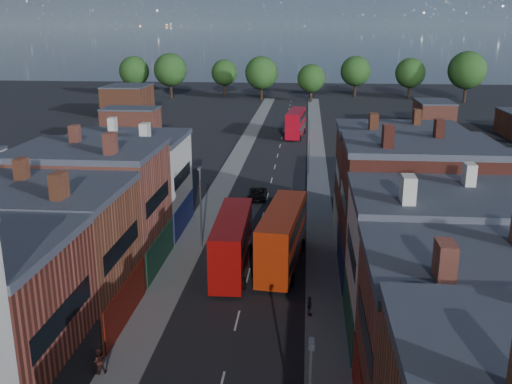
% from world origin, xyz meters
% --- Properties ---
extents(pavement_west, '(3.00, 200.00, 0.12)m').
position_xyz_m(pavement_west, '(-6.50, 50.00, 0.06)').
color(pavement_west, gray).
rests_on(pavement_west, ground).
extents(pavement_east, '(3.00, 200.00, 0.12)m').
position_xyz_m(pavement_east, '(6.50, 50.00, 0.06)').
color(pavement_east, gray).
rests_on(pavement_east, ground).
extents(lamp_post_2, '(0.25, 0.70, 8.12)m').
position_xyz_m(lamp_post_2, '(-5.20, 30.00, 4.70)').
color(lamp_post_2, slate).
rests_on(lamp_post_2, ground).
extents(lamp_post_3, '(0.25, 0.70, 8.12)m').
position_xyz_m(lamp_post_3, '(5.20, 60.00, 4.70)').
color(lamp_post_3, slate).
rests_on(lamp_post_3, ground).
extents(bus_0, '(3.16, 11.70, 5.03)m').
position_xyz_m(bus_0, '(-1.50, 24.87, 2.71)').
color(bus_0, '#A60B09').
rests_on(bus_0, ground).
extents(bus_1, '(4.14, 12.64, 5.36)m').
position_xyz_m(bus_1, '(2.84, 26.39, 2.89)').
color(bus_1, red).
rests_on(bus_1, ground).
extents(bus_2, '(3.81, 12.13, 5.15)m').
position_xyz_m(bus_2, '(2.58, 89.40, 2.78)').
color(bus_2, '#A20714').
rests_on(bus_2, ground).
extents(car_2, '(2.29, 4.82, 1.33)m').
position_xyz_m(car_2, '(-1.20, 46.78, 0.66)').
color(car_2, black).
rests_on(car_2, ground).
extents(car_3, '(1.59, 3.75, 1.08)m').
position_xyz_m(car_3, '(2.34, 43.93, 0.54)').
color(car_3, silver).
rests_on(car_3, ground).
extents(ped_1, '(0.96, 0.76, 1.74)m').
position_xyz_m(ped_1, '(-7.70, 8.49, 0.99)').
color(ped_1, '#3E1D19').
rests_on(ped_1, pavement_west).
extents(ped_3, '(0.47, 0.92, 1.53)m').
position_xyz_m(ped_3, '(5.30, 17.10, 0.89)').
color(ped_3, '#544D48').
rests_on(ped_3, pavement_east).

